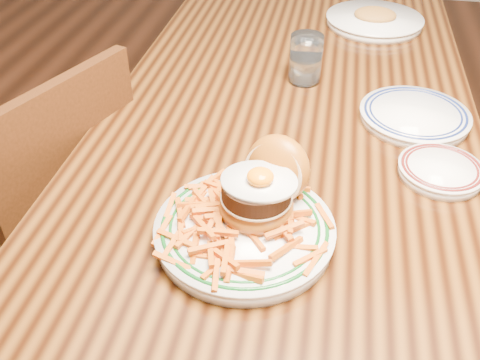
% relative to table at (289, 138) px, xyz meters
% --- Properties ---
extents(floor, '(6.00, 6.00, 0.00)m').
position_rel_table_xyz_m(floor, '(0.00, 0.00, -0.66)').
color(floor, black).
rests_on(floor, ground).
extents(table, '(0.85, 1.60, 0.75)m').
position_rel_table_xyz_m(table, '(0.00, 0.00, 0.00)').
color(table, black).
rests_on(table, floor).
extents(chair_left, '(0.53, 0.53, 0.88)m').
position_rel_table_xyz_m(chair_left, '(-0.57, -0.18, -0.19)').
color(chair_left, '#41200D').
rests_on(chair_left, floor).
extents(main_plate, '(0.30, 0.32, 0.15)m').
position_rel_table_xyz_m(main_plate, '(-0.02, -0.43, 0.13)').
color(main_plate, white).
rests_on(main_plate, table).
extents(side_plate, '(0.16, 0.16, 0.02)m').
position_rel_table_xyz_m(side_plate, '(0.31, -0.21, 0.10)').
color(side_plate, white).
rests_on(side_plate, table).
extents(rear_plate, '(0.24, 0.24, 0.03)m').
position_rel_table_xyz_m(rear_plate, '(0.28, -0.01, 0.10)').
color(rear_plate, white).
rests_on(rear_plate, table).
extents(water_glass, '(0.08, 0.08, 0.12)m').
position_rel_table_xyz_m(water_glass, '(0.02, 0.13, 0.14)').
color(water_glass, white).
rests_on(water_glass, table).
extents(far_plate, '(0.29, 0.29, 0.05)m').
position_rel_table_xyz_m(far_plate, '(0.20, 0.53, 0.11)').
color(far_plate, white).
rests_on(far_plate, table).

